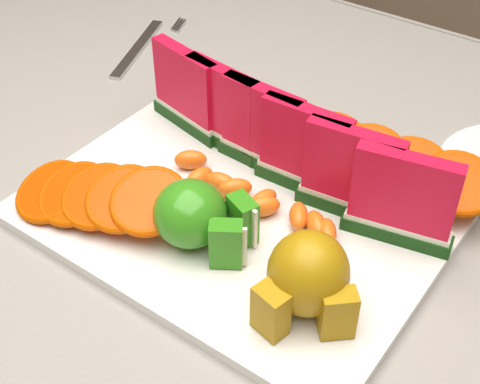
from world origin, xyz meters
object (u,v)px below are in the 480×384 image
apple_cluster (198,217)px  pear_cluster (308,278)px  platter (237,212)px  fork (142,46)px

apple_cluster → pear_cluster: pear_cluster is taller
pear_cluster → platter: bearing=150.1°
platter → fork: size_ratio=2.10×
pear_cluster → fork: (-0.44, 0.28, -0.05)m
fork → apple_cluster: bearing=-40.2°
apple_cluster → fork: (-0.32, 0.27, -0.04)m
platter → apple_cluster: 0.07m
platter → pear_cluster: bearing=-29.9°
apple_cluster → fork: size_ratio=0.54×
platter → pear_cluster: size_ratio=4.38×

